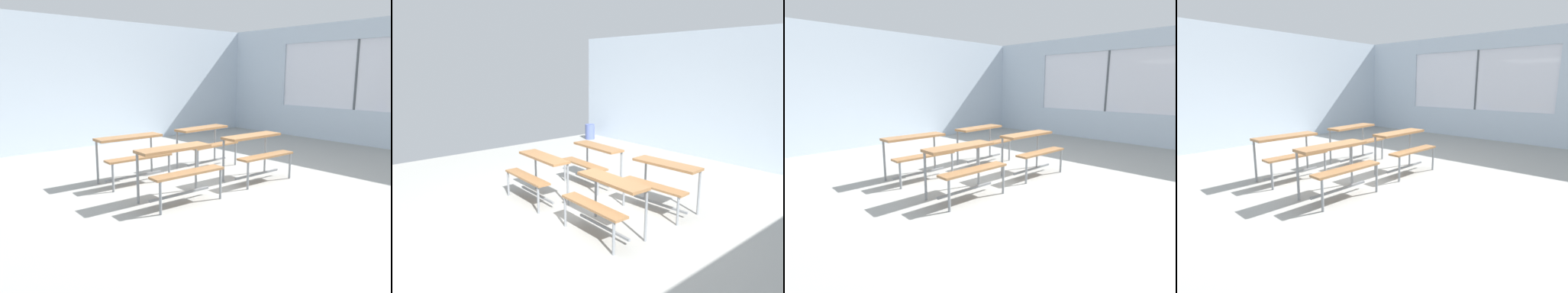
% 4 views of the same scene
% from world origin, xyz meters
% --- Properties ---
extents(ground, '(10.00, 9.00, 0.05)m').
position_xyz_m(ground, '(0.00, 0.00, -0.03)').
color(ground, '#9E9E99').
extents(wall_back, '(10.00, 0.12, 3.00)m').
position_xyz_m(wall_back, '(0.00, 4.50, 1.50)').
color(wall_back, silver).
rests_on(wall_back, ground).
extents(wall_right, '(0.12, 9.00, 3.00)m').
position_xyz_m(wall_right, '(5.00, -0.13, 1.45)').
color(wall_right, silver).
rests_on(wall_right, ground).
extents(desk_bench_r0c0, '(1.12, 0.63, 0.74)m').
position_xyz_m(desk_bench_r0c0, '(-1.00, -0.11, 0.56)').
color(desk_bench_r0c0, olive).
rests_on(desk_bench_r0c0, ground).
extents(desk_bench_r0c1, '(1.12, 0.63, 0.74)m').
position_xyz_m(desk_bench_r0c1, '(0.62, -0.11, 0.56)').
color(desk_bench_r0c1, olive).
rests_on(desk_bench_r0c1, ground).
extents(desk_bench_r1c0, '(1.13, 0.64, 0.74)m').
position_xyz_m(desk_bench_r1c0, '(-0.99, 1.10, 0.56)').
color(desk_bench_r1c0, olive).
rests_on(desk_bench_r1c0, ground).
extents(desk_bench_r1c1, '(1.13, 0.64, 0.74)m').
position_xyz_m(desk_bench_r1c1, '(0.60, 1.10, 0.56)').
color(desk_bench_r1c1, olive).
rests_on(desk_bench_r1c1, ground).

